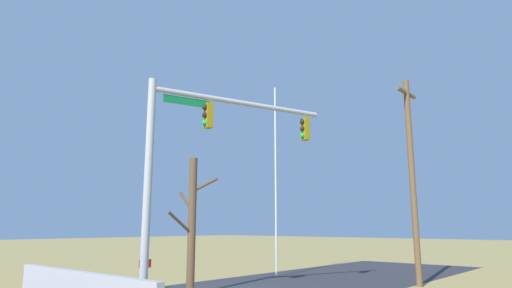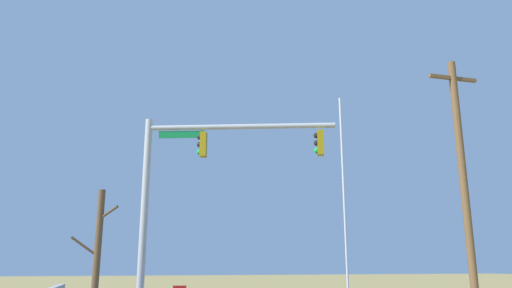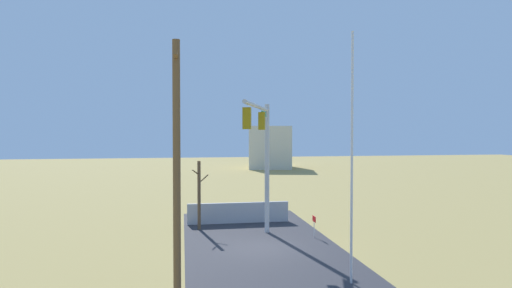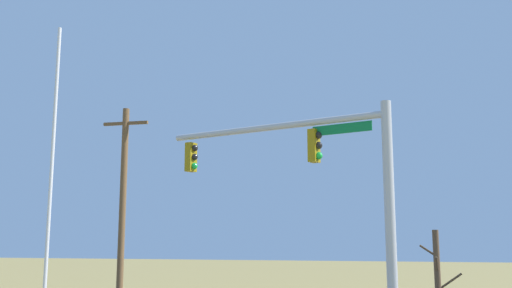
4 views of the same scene
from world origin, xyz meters
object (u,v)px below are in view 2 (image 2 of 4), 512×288
at_px(signal_mast, 194,177).
at_px(flagpole, 344,200).
at_px(bare_tree, 97,261).
at_px(utility_pole, 464,184).

distance_m(signal_mast, flagpole, 7.63).
height_order(signal_mast, bare_tree, signal_mast).
height_order(signal_mast, flagpole, flagpole).
bearing_deg(signal_mast, bare_tree, 46.74).
relative_size(flagpole, utility_pole, 1.09).
bearing_deg(signal_mast, utility_pole, 151.71).
relative_size(flagpole, bare_tree, 2.35).
relative_size(signal_mast, bare_tree, 1.81).
relative_size(signal_mast, utility_pole, 0.84).
bearing_deg(utility_pole, bare_tree, -5.83).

